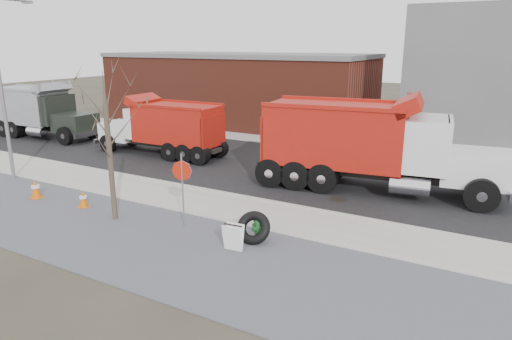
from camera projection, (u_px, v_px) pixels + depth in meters
The scene contains 18 objects.
ground at pixel (231, 212), 16.77m from camera, with size 120.00×120.00×0.00m, color #383328.
gravel_verge at pixel (170, 247), 13.82m from camera, with size 60.00×5.00×0.03m, color slate.
sidewalk at pixel (235, 209), 16.97m from camera, with size 60.00×2.50×0.06m, color #9E9B93.
curb at pixel (252, 198), 18.06m from camera, with size 60.00×0.15×0.11m, color #9E9B93.
road at pixel (300, 171), 22.07m from camera, with size 60.00×9.40×0.02m, color black.
far_sidewalk at pixel (339, 148), 26.86m from camera, with size 60.00×2.00×0.06m, color #9E9B93.
building_brick at pixel (238, 88), 35.05m from camera, with size 20.20×8.20×5.30m.
bare_tree at pixel (107, 127), 15.19m from camera, with size 3.20×3.20×5.20m.
street_light at pixel (3, 78), 19.85m from camera, with size 0.50×2.00×8.00m.
fire_hydrant at pixel (258, 228), 14.28m from camera, with size 0.49×0.48×0.86m.
truck_tire at pixel (253, 228), 14.11m from camera, with size 1.22×1.05×1.06m.
stop_sign at pixel (182, 178), 14.91m from camera, with size 0.67×0.22×2.53m.
sandwich_board at pixel (233, 237), 13.50m from camera, with size 0.62×0.42×0.82m.
traffic_cone_near at pixel (83, 199), 17.11m from camera, with size 0.36×0.36×0.68m.
traffic_cone_far at pixel (36, 189), 18.09m from camera, with size 0.42×0.42×0.81m.
dump_truck_red_a at pixel (368, 142), 18.81m from camera, with size 10.24×3.92×4.03m.
dump_truck_red_b at pixel (164, 126), 24.78m from camera, with size 7.66×2.40×3.23m.
dump_truck_grey at pixel (38, 109), 29.63m from camera, with size 7.96×2.74×3.58m.
Camera 1 is at (8.44, -13.31, 5.99)m, focal length 32.00 mm.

